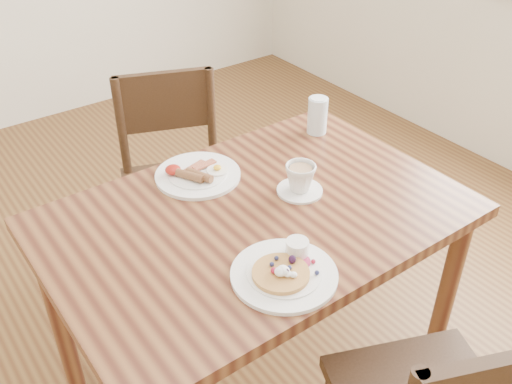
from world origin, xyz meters
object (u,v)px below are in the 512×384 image
(chair_far, at_px, (175,176))
(water_glass, at_px, (317,116))
(pancake_plate, at_px, (285,271))
(breakfast_plate, at_px, (197,174))
(teacup_saucer, at_px, (300,180))
(dining_table, at_px, (256,238))

(chair_far, height_order, water_glass, water_glass)
(pancake_plate, relative_size, breakfast_plate, 1.00)
(chair_far, distance_m, teacup_saucer, 0.73)
(water_glass, bearing_deg, breakfast_plate, -179.90)
(chair_far, xyz_separation_m, water_glass, (0.37, -0.40, 0.32))
(chair_far, bearing_deg, breakfast_plate, 93.85)
(teacup_saucer, relative_size, water_glass, 1.07)
(chair_far, distance_m, water_glass, 0.64)
(dining_table, distance_m, breakfast_plate, 0.28)
(chair_far, xyz_separation_m, pancake_plate, (-0.19, -0.92, 0.27))
(pancake_plate, height_order, breakfast_plate, pancake_plate)
(chair_far, bearing_deg, water_glass, 154.20)
(dining_table, bearing_deg, breakfast_plate, 99.12)
(water_glass, bearing_deg, teacup_saucer, -138.83)
(dining_table, relative_size, chair_far, 1.36)
(chair_far, relative_size, breakfast_plate, 3.26)
(teacup_saucer, bearing_deg, breakfast_plate, 129.60)
(dining_table, height_order, water_glass, water_glass)
(teacup_saucer, xyz_separation_m, water_glass, (0.29, 0.25, 0.02))
(chair_far, height_order, breakfast_plate, chair_far)
(pancake_plate, distance_m, teacup_saucer, 0.38)
(chair_far, height_order, pancake_plate, chair_far)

